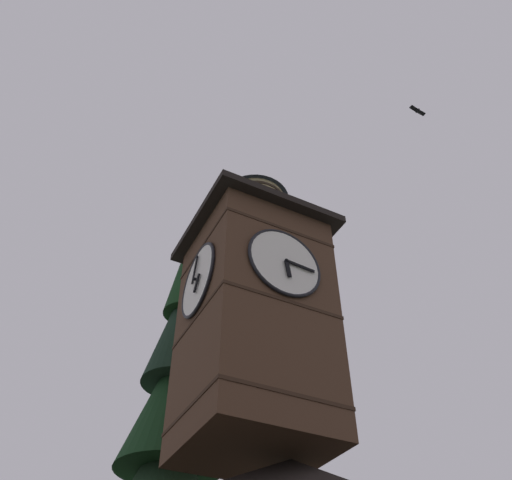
% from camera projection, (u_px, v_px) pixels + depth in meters
% --- Properties ---
extents(clock_tower, '(4.27, 4.27, 10.12)m').
position_uv_depth(clock_tower, '(254.00, 308.00, 15.87)').
color(clock_tower, '#4C3323').
rests_on(clock_tower, building_main).
extents(flying_bird_high, '(0.74, 0.22, 0.12)m').
position_uv_depth(flying_bird_high, '(418.00, 111.00, 20.87)').
color(flying_bird_high, black).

